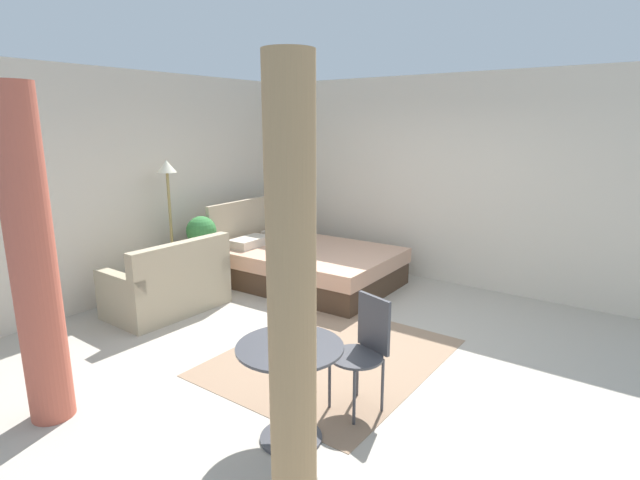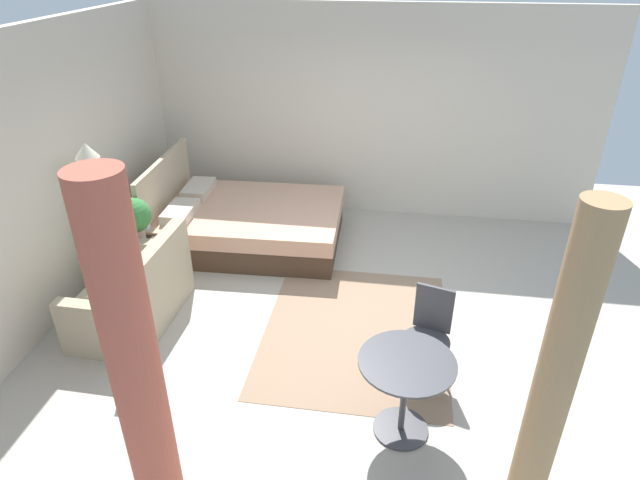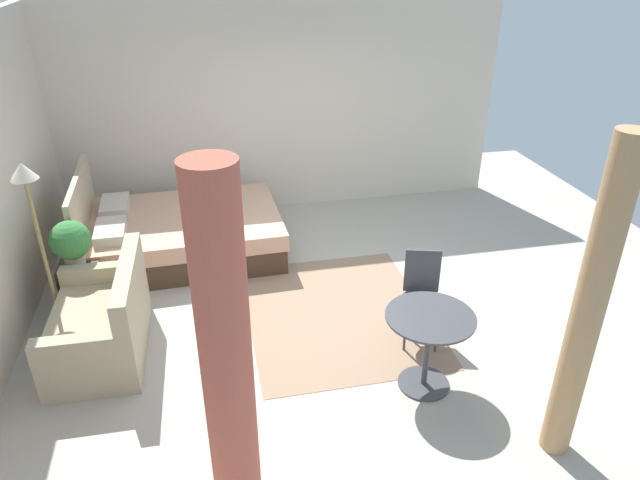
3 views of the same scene
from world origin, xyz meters
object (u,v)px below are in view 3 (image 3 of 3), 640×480
at_px(floor_lamp, 31,206).
at_px(potted_plant, 71,242).
at_px(nightstand, 83,283).
at_px(vase, 78,252).
at_px(cafe_chair_near_window, 422,289).
at_px(couch, 103,325).
at_px(balcony_table, 428,337).
at_px(bed, 180,233).

bearing_deg(floor_lamp, potted_plant, -25.50).
xyz_separation_m(nightstand, vase, (0.12, 0.01, 0.31)).
bearing_deg(cafe_chair_near_window, floor_lamp, 76.17).
xyz_separation_m(couch, cafe_chair_near_window, (-0.39, -2.94, 0.24)).
relative_size(potted_plant, vase, 3.66).
height_order(couch, potted_plant, potted_plant).
bearing_deg(vase, potted_plant, -177.52).
distance_m(floor_lamp, balcony_table, 3.66).
distance_m(bed, nightstand, 1.34).
relative_size(bed, nightstand, 4.87).
bearing_deg(balcony_table, floor_lamp, 64.83).
height_order(couch, cafe_chair_near_window, cafe_chair_near_window).
height_order(couch, balcony_table, couch).
bearing_deg(nightstand, vase, 6.63).
bearing_deg(potted_plant, nightstand, -2.52).
bearing_deg(couch, bed, -20.69).
xyz_separation_m(floor_lamp, cafe_chair_near_window, (-0.84, -3.43, -0.80)).
relative_size(nightstand, cafe_chair_near_window, 0.53).
relative_size(nightstand, potted_plant, 0.92).
bearing_deg(balcony_table, bed, 35.64).
xyz_separation_m(couch, vase, (1.03, 0.33, 0.25)).
distance_m(bed, couch, 1.93).
xyz_separation_m(bed, balcony_table, (-2.87, -2.06, 0.23)).
bearing_deg(nightstand, bed, -48.03).
bearing_deg(potted_plant, vase, 2.48).
xyz_separation_m(nightstand, balcony_table, (-1.97, -3.06, 0.27)).
xyz_separation_m(vase, balcony_table, (-2.09, -3.07, -0.04)).
bearing_deg(floor_lamp, balcony_table, -115.17).
xyz_separation_m(vase, floor_lamp, (-0.57, 0.16, 0.79)).
distance_m(couch, nightstand, 0.96).
distance_m(bed, vase, 1.31).
xyz_separation_m(bed, vase, (-0.78, 1.01, 0.27)).
distance_m(nightstand, cafe_chair_near_window, 3.51).
xyz_separation_m(bed, couch, (-1.81, 0.68, 0.02)).
bearing_deg(nightstand, balcony_table, -122.81).
bearing_deg(cafe_chair_near_window, balcony_table, 163.62).
relative_size(potted_plant, cafe_chair_near_window, 0.58).
relative_size(floor_lamp, cafe_chair_near_window, 1.93).
relative_size(bed, floor_lamp, 1.33).
height_order(nightstand, cafe_chair_near_window, cafe_chair_near_window).
bearing_deg(vase, nightstand, -173.37).
relative_size(balcony_table, cafe_chair_near_window, 0.82).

